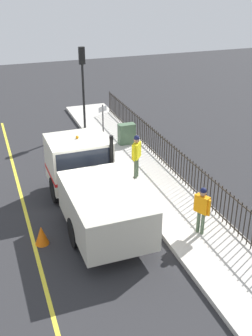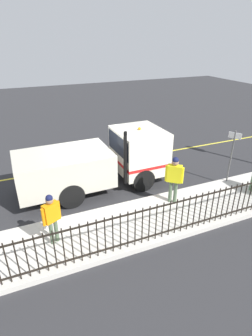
# 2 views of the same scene
# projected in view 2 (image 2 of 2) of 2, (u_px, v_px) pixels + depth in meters

# --- Properties ---
(ground_plane) EXTENTS (54.50, 54.50, 0.00)m
(ground_plane) POSITION_uv_depth(u_px,v_px,m) (100.00, 186.00, 11.48)
(ground_plane) COLOR #2B2B2D
(ground_plane) RESTS_ON ground
(sidewalk_slab) EXTENTS (2.44, 24.77, 0.17)m
(sidewalk_slab) POSITION_uv_depth(u_px,v_px,m) (128.00, 225.00, 9.00)
(sidewalk_slab) COLOR beige
(sidewalk_slab) RESTS_ON ground
(lane_marking) EXTENTS (0.12, 22.29, 0.01)m
(lane_marking) POSITION_uv_depth(u_px,v_px,m) (86.00, 166.00, 13.32)
(lane_marking) COLOR yellow
(lane_marking) RESTS_ON ground
(work_truck) EXTENTS (2.33, 6.21, 2.64)m
(work_truck) POSITION_uv_depth(u_px,v_px,m) (105.00, 158.00, 11.01)
(work_truck) COLOR silver
(work_truck) RESTS_ON ground
(worker_standing) EXTENTS (0.51, 0.54, 1.82)m
(worker_standing) POSITION_uv_depth(u_px,v_px,m) (174.00, 175.00, 9.64)
(worker_standing) COLOR yellow
(worker_standing) RESTS_ON sidewalk_slab
(pedestrian_distant) EXTENTS (0.39, 0.56, 1.65)m
(pedestrian_distant) POSITION_uv_depth(u_px,v_px,m) (51.00, 214.00, 7.71)
(pedestrian_distant) COLOR orange
(pedestrian_distant) RESTS_ON sidewalk_slab
(iron_fence) EXTENTS (0.04, 21.09, 1.25)m
(iron_fence) POSITION_uv_depth(u_px,v_px,m) (142.00, 226.00, 7.84)
(iron_fence) COLOR black
(iron_fence) RESTS_ON sidewalk_slab
(traffic_cone) EXTENTS (0.44, 0.44, 0.64)m
(traffic_cone) POSITION_uv_depth(u_px,v_px,m) (66.00, 166.00, 12.60)
(traffic_cone) COLOR orange
(traffic_cone) RESTS_ON ground
(street_sign) EXTENTS (0.45, 0.28, 2.25)m
(street_sign) POSITION_uv_depth(u_px,v_px,m) (232.00, 150.00, 10.97)
(street_sign) COLOR #4C4C4C
(street_sign) RESTS_ON sidewalk_slab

